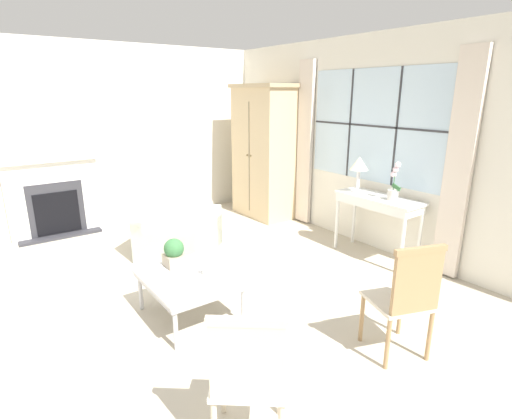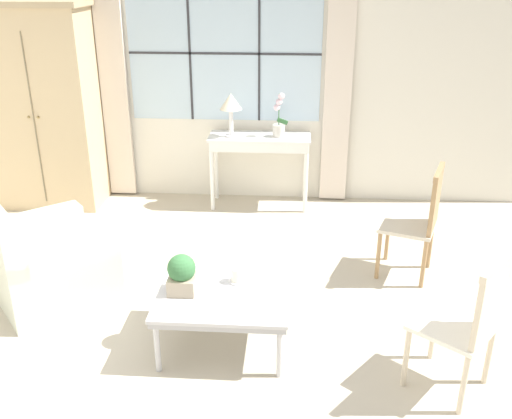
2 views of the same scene
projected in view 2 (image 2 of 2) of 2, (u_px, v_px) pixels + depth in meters
The scene contains 12 objects.
ground_plane at pixel (179, 351), 4.04m from camera, with size 14.00×14.00×0.00m, color #B2A893.
wall_back_windowed at pixel (225, 76), 6.26m from camera, with size 7.20×0.14×2.80m.
armoire at pixel (45, 107), 6.16m from camera, with size 1.16×0.65×2.20m.
console_table at pixel (260, 144), 6.23m from camera, with size 1.11×0.43×0.81m.
table_lamp at pixel (231, 104), 6.02m from camera, with size 0.24×0.24×0.47m.
potted_orchid at pixel (279, 121), 6.11m from camera, with size 0.17×0.13×0.47m.
armchair_upholstered at pixel (45, 263), 4.65m from camera, with size 1.28×1.30×0.81m.
side_chair_wooden at pixel (421, 216), 4.81m from camera, with size 0.56×0.56×1.00m.
accent_chair_wooden at pixel (470, 319), 3.45m from camera, with size 0.62×0.62×0.97m.
coffee_table at pixel (224, 297), 3.97m from camera, with size 0.91×0.77×0.42m.
potted_plant_small at pixel (182, 274), 3.91m from camera, with size 0.20×0.20×0.28m.
pillar_candle at pixel (237, 276), 4.07m from camera, with size 0.13×0.13×0.12m.
Camera 2 is at (0.78, -3.27, 2.51)m, focal length 40.00 mm.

